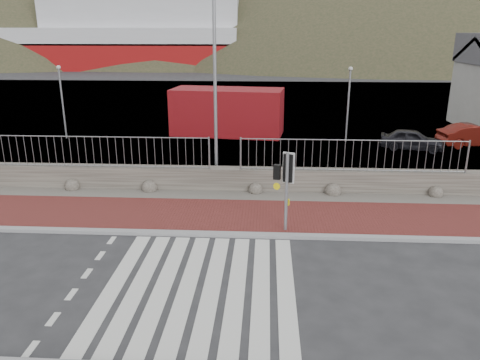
# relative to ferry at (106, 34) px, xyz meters

# --- Properties ---
(ground) EXTENTS (220.00, 220.00, 0.00)m
(ground) POSITION_rel_ferry_xyz_m (24.65, -67.90, -5.36)
(ground) COLOR #28282B
(ground) RESTS_ON ground
(sidewalk_far) EXTENTS (40.00, 3.00, 0.08)m
(sidewalk_far) POSITION_rel_ferry_xyz_m (24.65, -63.40, -5.32)
(sidewalk_far) COLOR maroon
(sidewalk_far) RESTS_ON ground
(kerb_far) EXTENTS (40.00, 0.25, 0.12)m
(kerb_far) POSITION_rel_ferry_xyz_m (24.65, -64.90, -5.31)
(kerb_far) COLOR gray
(kerb_far) RESTS_ON ground
(zebra_crossing) EXTENTS (4.62, 5.60, 0.01)m
(zebra_crossing) POSITION_rel_ferry_xyz_m (24.65, -67.90, -5.36)
(zebra_crossing) COLOR silver
(zebra_crossing) RESTS_ON ground
(gravel_strip) EXTENTS (40.00, 1.50, 0.06)m
(gravel_strip) POSITION_rel_ferry_xyz_m (24.65, -61.40, -5.33)
(gravel_strip) COLOR #59544C
(gravel_strip) RESTS_ON ground
(stone_wall) EXTENTS (40.00, 0.60, 0.90)m
(stone_wall) POSITION_rel_ferry_xyz_m (24.65, -60.60, -4.91)
(stone_wall) COLOR #4B453D
(stone_wall) RESTS_ON ground
(railing) EXTENTS (18.07, 0.07, 1.22)m
(railing) POSITION_rel_ferry_xyz_m (24.65, -60.75, -3.54)
(railing) COLOR gray
(railing) RESTS_ON stone_wall
(quay) EXTENTS (120.00, 40.00, 0.50)m
(quay) POSITION_rel_ferry_xyz_m (24.65, -40.00, -5.36)
(quay) COLOR #4C4C4F
(quay) RESTS_ON ground
(water) EXTENTS (220.00, 50.00, 0.05)m
(water) POSITION_rel_ferry_xyz_m (24.65, -5.00, -5.36)
(water) COLOR #3F4C54
(water) RESTS_ON ground
(ferry) EXTENTS (50.00, 16.00, 20.00)m
(ferry) POSITION_rel_ferry_xyz_m (0.00, 0.00, 0.00)
(ferry) COLOR maroon
(ferry) RESTS_ON ground
(hills_backdrop) EXTENTS (254.00, 90.00, 100.00)m
(hills_backdrop) POSITION_rel_ferry_xyz_m (31.40, 20.00, -28.42)
(hills_backdrop) COLOR #2D331F
(hills_backdrop) RESTS_ON ground
(traffic_signal_far) EXTENTS (0.63, 0.38, 2.55)m
(traffic_signal_far) POSITION_rel_ferry_xyz_m (26.82, -64.47, -3.52)
(traffic_signal_far) COLOR gray
(traffic_signal_far) RESTS_ON ground
(streetlight) EXTENTS (1.54, 0.68, 7.52)m
(streetlight) POSITION_rel_ferry_xyz_m (24.33, -59.84, -1.13)
(streetlight) COLOR gray
(streetlight) RESTS_ON ground
(shipping_container) EXTENTS (6.75, 3.47, 2.70)m
(shipping_container) POSITION_rel_ferry_xyz_m (23.88, -50.29, -4.01)
(shipping_container) COLOR maroon
(shipping_container) RESTS_ON ground
(car_a) EXTENTS (3.40, 2.08, 1.08)m
(car_a) POSITION_rel_ferry_xyz_m (33.79, -53.62, -4.82)
(car_a) COLOR black
(car_a) RESTS_ON ground
(car_b) EXTENTS (3.79, 1.74, 1.20)m
(car_b) POSITION_rel_ferry_xyz_m (37.29, -52.67, -4.76)
(car_b) COLOR #52110B
(car_b) RESTS_ON ground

